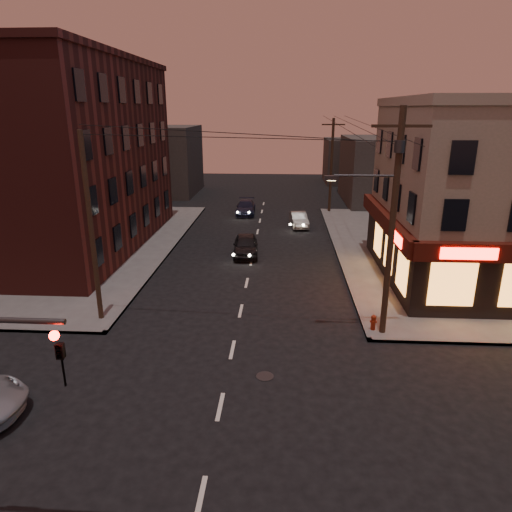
# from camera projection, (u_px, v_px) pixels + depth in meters

# --- Properties ---
(ground) EXTENTS (120.00, 120.00, 0.00)m
(ground) POSITION_uv_depth(u_px,v_px,m) (220.00, 407.00, 16.08)
(ground) COLOR black
(ground) RESTS_ON ground
(sidewalk_ne) EXTENTS (24.00, 28.00, 0.15)m
(sidewalk_ne) POSITION_uv_depth(u_px,v_px,m) (501.00, 252.00, 33.10)
(sidewalk_ne) COLOR #514F4C
(sidewalk_ne) RESTS_ON ground
(sidewalk_nw) EXTENTS (24.00, 28.00, 0.15)m
(sidewalk_nw) POSITION_uv_depth(u_px,v_px,m) (21.00, 244.00, 35.09)
(sidewalk_nw) COLOR #514F4C
(sidewalk_nw) RESTS_ON ground
(brick_apartment) EXTENTS (12.00, 20.00, 13.00)m
(brick_apartment) POSITION_uv_depth(u_px,v_px,m) (53.00, 157.00, 32.87)
(brick_apartment) COLOR #4C1C18
(brick_apartment) RESTS_ON sidewalk_nw
(bg_building_ne_a) EXTENTS (10.00, 12.00, 7.00)m
(bg_building_ne_a) POSITION_uv_depth(u_px,v_px,m) (391.00, 170.00, 50.30)
(bg_building_ne_a) COLOR #3F3D3A
(bg_building_ne_a) RESTS_ON ground
(bg_building_nw) EXTENTS (9.00, 10.00, 8.00)m
(bg_building_nw) POSITION_uv_depth(u_px,v_px,m) (159.00, 160.00, 55.44)
(bg_building_nw) COLOR #3F3D3A
(bg_building_nw) RESTS_ON ground
(bg_building_ne_b) EXTENTS (8.00, 8.00, 6.00)m
(bg_building_ne_b) POSITION_uv_depth(u_px,v_px,m) (354.00, 161.00, 63.86)
(bg_building_ne_b) COLOR #3F3D3A
(bg_building_ne_b) RESTS_ON ground
(utility_pole_main) EXTENTS (4.20, 0.44, 10.00)m
(utility_pole_main) POSITION_uv_depth(u_px,v_px,m) (391.00, 213.00, 19.44)
(utility_pole_main) COLOR #382619
(utility_pole_main) RESTS_ON sidewalk_ne
(utility_pole_far) EXTENTS (0.26, 0.26, 9.00)m
(utility_pole_far) POSITION_uv_depth(u_px,v_px,m) (331.00, 166.00, 44.65)
(utility_pole_far) COLOR #382619
(utility_pole_far) RESTS_ON sidewalk_ne
(utility_pole_west) EXTENTS (0.24, 0.24, 9.00)m
(utility_pole_west) POSITION_uv_depth(u_px,v_px,m) (91.00, 230.00, 21.19)
(utility_pole_west) COLOR #382619
(utility_pole_west) RESTS_ON sidewalk_nw
(sedan_near) EXTENTS (1.99, 4.37, 1.46)m
(sedan_near) POSITION_uv_depth(u_px,v_px,m) (246.00, 245.00, 32.53)
(sedan_near) COLOR black
(sedan_near) RESTS_ON ground
(sedan_mid) EXTENTS (1.77, 3.99, 1.27)m
(sedan_mid) POSITION_uv_depth(u_px,v_px,m) (299.00, 220.00, 40.36)
(sedan_mid) COLOR gray
(sedan_mid) RESTS_ON ground
(sedan_far) EXTENTS (1.96, 4.57, 1.31)m
(sedan_far) POSITION_uv_depth(u_px,v_px,m) (246.00, 207.00, 45.21)
(sedan_far) COLOR black
(sedan_far) RESTS_ON ground
(fire_hydrant) EXTENTS (0.33, 0.33, 0.74)m
(fire_hydrant) POSITION_uv_depth(u_px,v_px,m) (373.00, 322.00, 21.25)
(fire_hydrant) COLOR maroon
(fire_hydrant) RESTS_ON sidewalk_ne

